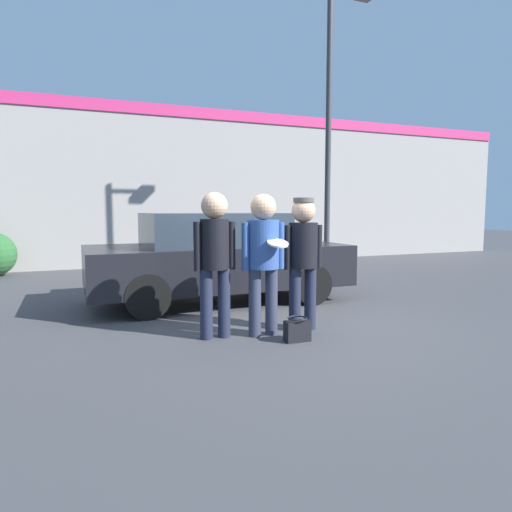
# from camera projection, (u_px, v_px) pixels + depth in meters

# --- Properties ---
(ground_plane) EXTENTS (56.00, 56.00, 0.00)m
(ground_plane) POSITION_uv_depth(u_px,v_px,m) (270.00, 327.00, 5.98)
(ground_plane) COLOR #3F3F42
(storefront_building) EXTENTS (24.00, 0.22, 4.35)m
(storefront_building) POSITION_uv_depth(u_px,v_px,m) (162.00, 185.00, 12.47)
(storefront_building) COLOR gray
(storefront_building) RESTS_ON ground
(person_left) EXTENTS (0.51, 0.34, 1.73)m
(person_left) POSITION_uv_depth(u_px,v_px,m) (215.00, 252.00, 5.36)
(person_left) COLOR #1E2338
(person_left) RESTS_ON ground
(person_middle_with_frisbee) EXTENTS (0.55, 0.58, 1.72)m
(person_middle_with_frisbee) POSITION_uv_depth(u_px,v_px,m) (263.00, 251.00, 5.47)
(person_middle_with_frisbee) COLOR #2D3347
(person_middle_with_frisbee) RESTS_ON ground
(person_right) EXTENTS (0.53, 0.36, 1.68)m
(person_right) POSITION_uv_depth(u_px,v_px,m) (303.00, 251.00, 5.75)
(person_right) COLOR #1E2338
(person_right) RESTS_ON ground
(parked_car_near) EXTENTS (4.22, 1.92, 1.48)m
(parked_car_near) POSITION_uv_depth(u_px,v_px,m) (217.00, 257.00, 7.60)
(parked_car_near) COLOR black
(parked_car_near) RESTS_ON ground
(street_lamp) EXTENTS (1.08, 0.35, 6.29)m
(street_lamp) POSITION_uv_depth(u_px,v_px,m) (336.00, 102.00, 9.59)
(street_lamp) COLOR #38383D
(street_lamp) RESTS_ON ground
(handbag) EXTENTS (0.30, 0.23, 0.28)m
(handbag) POSITION_uv_depth(u_px,v_px,m) (297.00, 330.00, 5.30)
(handbag) COLOR black
(handbag) RESTS_ON ground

